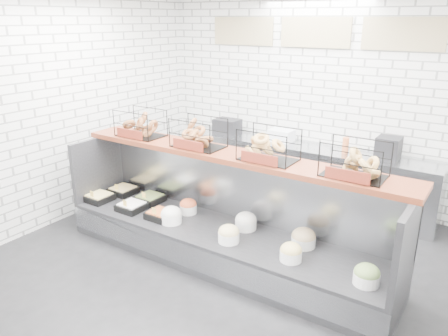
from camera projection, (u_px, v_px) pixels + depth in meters
The scene contains 5 objects.
ground at pixel (206, 272), 4.88m from camera, with size 5.50×5.50×0.00m, color black.
room_shell at pixel (236, 80), 4.69m from camera, with size 5.02×5.51×3.01m.
display_case at pixel (222, 234), 5.06m from camera, with size 4.00×0.90×1.20m.
bagel_shelf at pixel (232, 143), 4.85m from camera, with size 4.10×0.50×0.40m.
prep_counter at pixel (298, 172), 6.65m from camera, with size 4.00×0.60×1.20m.
Camera 1 is at (2.50, -3.43, 2.69)m, focal length 35.00 mm.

